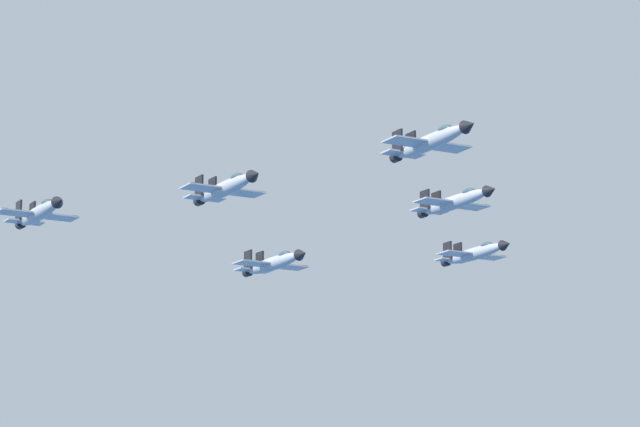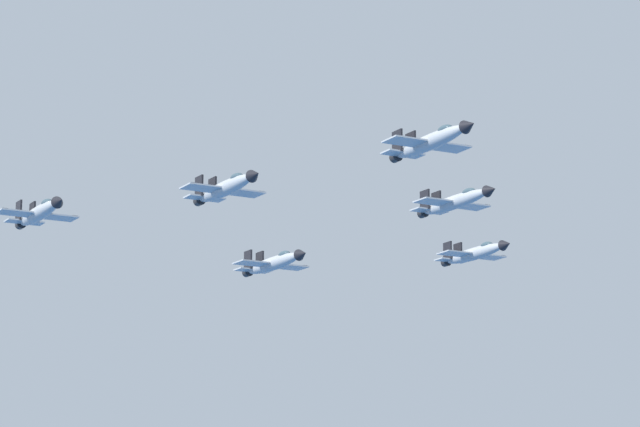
{
  "view_description": "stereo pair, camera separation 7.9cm",
  "coord_description": "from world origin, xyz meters",
  "px_view_note": "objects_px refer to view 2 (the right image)",
  "views": [
    {
      "loc": [
        35.4,
        -126.79,
        137.49
      ],
      "look_at": [
        -47.07,
        20.1,
        174.62
      ],
      "focal_mm": 84.56,
      "sensor_mm": 36.0,
      "label": 1
    },
    {
      "loc": [
        35.47,
        -126.75,
        137.49
      ],
      "look_at": [
        -47.07,
        20.1,
        174.62
      ],
      "focal_mm": 84.56,
      "sensor_mm": 36.0,
      "label": 2
    }
  ],
  "objects_px": {
    "jet_right_outer": "(39,213)",
    "jet_left_outer": "(475,253)",
    "jet_lead": "(430,141)",
    "jet_left_wingman": "(455,202)",
    "jet_slot_rear": "(273,263)",
    "jet_right_wingman": "(226,188)"
  },
  "relations": [
    {
      "from": "jet_left_wingman",
      "to": "jet_left_outer",
      "type": "relative_size",
      "value": 1.0
    },
    {
      "from": "jet_slot_rear",
      "to": "jet_right_wingman",
      "type": "bearing_deg",
      "value": -41.4
    },
    {
      "from": "jet_slot_rear",
      "to": "jet_left_outer",
      "type": "bearing_deg",
      "value": 88.97
    },
    {
      "from": "jet_left_outer",
      "to": "jet_left_wingman",
      "type": "bearing_deg",
      "value": -39.68
    },
    {
      "from": "jet_left_wingman",
      "to": "jet_right_wingman",
      "type": "xyz_separation_m",
      "value": [
        -15.47,
        -25.16,
        -1.77
      ]
    },
    {
      "from": "jet_right_outer",
      "to": "jet_left_outer",
      "type": "bearing_deg",
      "value": 90.57
    },
    {
      "from": "jet_left_outer",
      "to": "jet_right_outer",
      "type": "relative_size",
      "value": 1.02
    },
    {
      "from": "jet_left_wingman",
      "to": "jet_right_outer",
      "type": "bearing_deg",
      "value": -111.91
    },
    {
      "from": "jet_lead",
      "to": "jet_left_outer",
      "type": "height_order",
      "value": "jet_lead"
    },
    {
      "from": "jet_right_wingman",
      "to": "jet_left_outer",
      "type": "relative_size",
      "value": 0.99
    },
    {
      "from": "jet_lead",
      "to": "jet_left_wingman",
      "type": "bearing_deg",
      "value": 140.49
    },
    {
      "from": "jet_left_outer",
      "to": "jet_right_wingman",
      "type": "bearing_deg",
      "value": -67.91
    },
    {
      "from": "jet_right_wingman",
      "to": "jet_slot_rear",
      "type": "distance_m",
      "value": 23.15
    },
    {
      "from": "jet_lead",
      "to": "jet_left_wingman",
      "type": "xyz_separation_m",
      "value": [
        -7.06,
        21.68,
        -1.18
      ]
    },
    {
      "from": "jet_lead",
      "to": "jet_right_outer",
      "type": "xyz_separation_m",
      "value": [
        -45.07,
        -6.96,
        -3.91
      ]
    },
    {
      "from": "jet_lead",
      "to": "jet_right_wingman",
      "type": "height_order",
      "value": "jet_lead"
    },
    {
      "from": "jet_right_wingman",
      "to": "jet_right_outer",
      "type": "xyz_separation_m",
      "value": [
        -22.54,
        -3.48,
        -0.95
      ]
    },
    {
      "from": "jet_left_outer",
      "to": "jet_slot_rear",
      "type": "height_order",
      "value": "jet_left_outer"
    },
    {
      "from": "jet_left_wingman",
      "to": "jet_slot_rear",
      "type": "bearing_deg",
      "value": -140.13
    },
    {
      "from": "jet_left_wingman",
      "to": "jet_slot_rear",
      "type": "relative_size",
      "value": 1.0
    },
    {
      "from": "jet_left_wingman",
      "to": "jet_right_wingman",
      "type": "distance_m",
      "value": 29.59
    },
    {
      "from": "jet_lead",
      "to": "jet_right_wingman",
      "type": "xyz_separation_m",
      "value": [
        -22.54,
        -3.48,
        -2.96
      ]
    }
  ]
}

